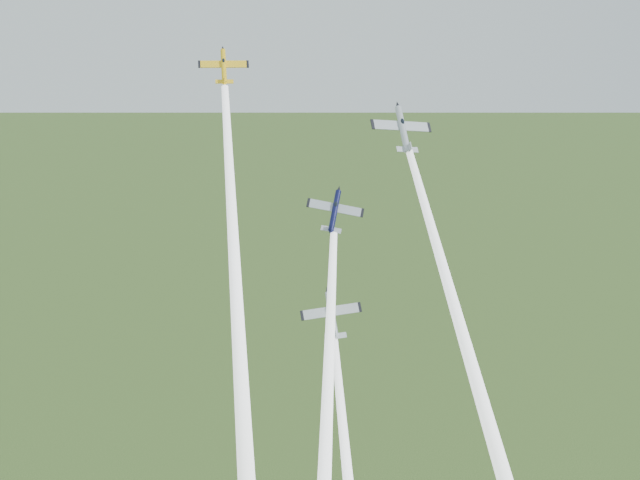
{
  "coord_description": "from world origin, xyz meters",
  "views": [
    {
      "loc": [
        -2.32,
        -104.95,
        120.13
      ],
      "look_at": [
        0.0,
        -6.0,
        92.0
      ],
      "focal_mm": 45.0,
      "sensor_mm": 36.0,
      "label": 1
    }
  ],
  "objects_px": {
    "plane_navy": "(335,211)",
    "plane_yellow": "(224,66)",
    "plane_silver_low": "(332,315)",
    "plane_silver_right": "(403,129)"
  },
  "relations": [
    {
      "from": "plane_yellow",
      "to": "plane_silver_right",
      "type": "height_order",
      "value": "plane_yellow"
    },
    {
      "from": "plane_navy",
      "to": "plane_silver_low",
      "type": "xyz_separation_m",
      "value": [
        -0.49,
        -4.65,
        -12.7
      ]
    },
    {
      "from": "plane_navy",
      "to": "plane_yellow",
      "type": "bearing_deg",
      "value": 155.88
    },
    {
      "from": "plane_navy",
      "to": "plane_silver_low",
      "type": "bearing_deg",
      "value": -90.84
    },
    {
      "from": "plane_navy",
      "to": "plane_silver_right",
      "type": "xyz_separation_m",
      "value": [
        9.13,
        4.26,
        10.04
      ]
    },
    {
      "from": "plane_yellow",
      "to": "plane_silver_low",
      "type": "xyz_separation_m",
      "value": [
        14.11,
        -12.83,
        -30.64
      ]
    },
    {
      "from": "plane_yellow",
      "to": "plane_silver_right",
      "type": "distance_m",
      "value": 25.32
    },
    {
      "from": "plane_silver_right",
      "to": "plane_yellow",
      "type": "bearing_deg",
      "value": 152.09
    },
    {
      "from": "plane_navy",
      "to": "plane_silver_low",
      "type": "relative_size",
      "value": 0.94
    },
    {
      "from": "plane_yellow",
      "to": "plane_navy",
      "type": "height_order",
      "value": "plane_yellow"
    }
  ]
}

